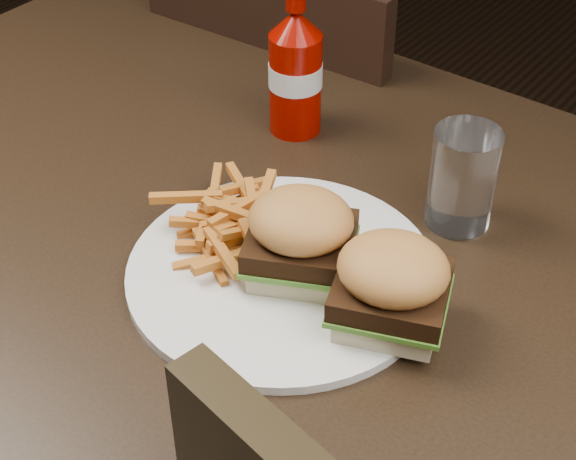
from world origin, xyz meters
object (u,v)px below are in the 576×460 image
Objects in this scene: ketchup_bottle at (295,84)px; tumbler at (463,178)px; dining_table at (255,239)px; plate at (282,272)px; chair_far at (328,169)px.

tumbler is at bearing -9.78° from ketchup_bottle.
plate reaches higher than dining_table.
plate reaches higher than chair_far.
tumbler reaches higher than dining_table.
ketchup_bottle reaches higher than chair_far.
plate is 0.20m from tumbler.
dining_table is at bearing 113.51° from chair_far.
tumbler is at bearing 38.73° from dining_table.
ketchup_bottle is 1.15× the size of tumbler.
dining_table is at bearing 147.09° from plate.
ketchup_bottle is 0.24m from tumbler.
tumbler is (0.09, 0.18, 0.05)m from plate.
tumbler is (0.24, -0.04, -0.01)m from ketchup_bottle.
dining_table is 0.63m from chair_far.
chair_far is 3.86× the size of tumbler.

